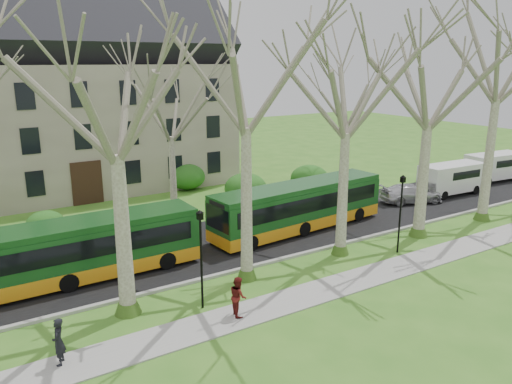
{
  "coord_description": "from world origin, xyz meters",
  "views": [
    {
      "loc": [
        -14.45,
        -18.71,
        10.34
      ],
      "look_at": [
        -0.76,
        3.0,
        3.53
      ],
      "focal_mm": 35.0,
      "sensor_mm": 36.0,
      "label": 1
    }
  ],
  "objects_px": {
    "pedestrian_b": "(238,296)",
    "pedestrian_a": "(59,342)",
    "van_a": "(451,179)",
    "van_b": "(494,167)",
    "bus_lead": "(74,251)",
    "bus_follow": "(299,206)",
    "sedan": "(411,193)"
  },
  "relations": [
    {
      "from": "van_a",
      "to": "pedestrian_a",
      "type": "relative_size",
      "value": 3.24
    },
    {
      "from": "pedestrian_a",
      "to": "sedan",
      "type": "bearing_deg",
      "value": 128.5
    },
    {
      "from": "van_b",
      "to": "bus_follow",
      "type": "bearing_deg",
      "value": -170.8
    },
    {
      "from": "pedestrian_a",
      "to": "van_a",
      "type": "bearing_deg",
      "value": 126.17
    },
    {
      "from": "van_b",
      "to": "pedestrian_a",
      "type": "distance_m",
      "value": 38.85
    },
    {
      "from": "bus_lead",
      "to": "sedan",
      "type": "distance_m",
      "value": 24.35
    },
    {
      "from": "van_a",
      "to": "pedestrian_a",
      "type": "bearing_deg",
      "value": -163.21
    },
    {
      "from": "sedan",
      "to": "van_a",
      "type": "xyz_separation_m",
      "value": [
        4.46,
        -0.08,
        0.53
      ]
    },
    {
      "from": "bus_lead",
      "to": "bus_follow",
      "type": "xyz_separation_m",
      "value": [
        13.58,
        0.28,
        0.01
      ]
    },
    {
      "from": "pedestrian_b",
      "to": "sedan",
      "type": "bearing_deg",
      "value": -53.9
    },
    {
      "from": "bus_lead",
      "to": "van_a",
      "type": "bearing_deg",
      "value": 0.86
    },
    {
      "from": "bus_lead",
      "to": "pedestrian_b",
      "type": "relative_size",
      "value": 7.13
    },
    {
      "from": "bus_follow",
      "to": "sedan",
      "type": "distance_m",
      "value": 10.79
    },
    {
      "from": "van_b",
      "to": "pedestrian_a",
      "type": "bearing_deg",
      "value": -161.64
    },
    {
      "from": "bus_lead",
      "to": "van_b",
      "type": "xyz_separation_m",
      "value": [
        35.83,
        1.53,
        -0.29
      ]
    },
    {
      "from": "van_b",
      "to": "pedestrian_a",
      "type": "xyz_separation_m",
      "value": [
        -37.95,
        -8.32,
        -0.35
      ]
    },
    {
      "from": "van_a",
      "to": "bus_lead",
      "type": "bearing_deg",
      "value": -175.47
    },
    {
      "from": "pedestrian_b",
      "to": "pedestrian_a",
      "type": "bearing_deg",
      "value": 101.73
    },
    {
      "from": "sedan",
      "to": "van_b",
      "type": "bearing_deg",
      "value": -66.42
    },
    {
      "from": "van_b",
      "to": "pedestrian_b",
      "type": "distance_m",
      "value": 32.13
    },
    {
      "from": "pedestrian_b",
      "to": "van_a",
      "type": "bearing_deg",
      "value": -57.85
    },
    {
      "from": "van_b",
      "to": "sedan",
      "type": "bearing_deg",
      "value": -169.88
    },
    {
      "from": "bus_follow",
      "to": "sedan",
      "type": "xyz_separation_m",
      "value": [
        10.75,
        0.42,
        -0.82
      ]
    },
    {
      "from": "bus_lead",
      "to": "sedan",
      "type": "relative_size",
      "value": 2.55
    },
    {
      "from": "sedan",
      "to": "van_a",
      "type": "height_order",
      "value": "van_a"
    },
    {
      "from": "van_a",
      "to": "van_b",
      "type": "bearing_deg",
      "value": 10.63
    },
    {
      "from": "bus_lead",
      "to": "bus_follow",
      "type": "height_order",
      "value": "bus_follow"
    },
    {
      "from": "pedestrian_a",
      "to": "bus_lead",
      "type": "bearing_deg",
      "value": -174.63
    },
    {
      "from": "van_a",
      "to": "van_b",
      "type": "relative_size",
      "value": 1.01
    },
    {
      "from": "bus_follow",
      "to": "van_b",
      "type": "relative_size",
      "value": 2.18
    },
    {
      "from": "bus_follow",
      "to": "pedestrian_b",
      "type": "height_order",
      "value": "bus_follow"
    },
    {
      "from": "pedestrian_a",
      "to": "pedestrian_b",
      "type": "xyz_separation_m",
      "value": [
        7.01,
        -0.31,
        -0.02
      ]
    }
  ]
}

